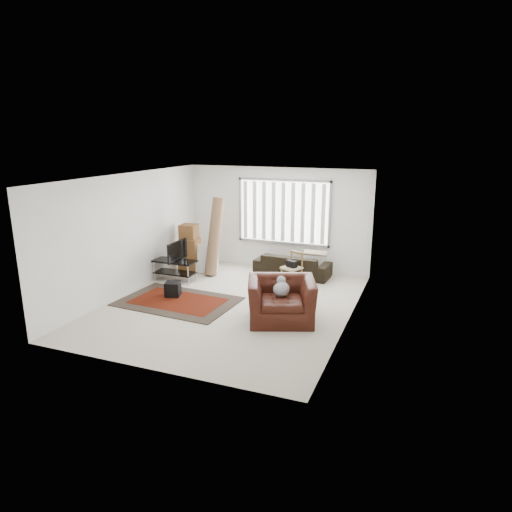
% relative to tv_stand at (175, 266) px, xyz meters
% --- Properties ---
extents(room, '(6.00, 6.02, 2.71)m').
position_rel_tv_stand_xyz_m(room, '(1.98, -0.47, 1.38)').
color(room, beige).
rests_on(room, ground).
extents(persian_rug, '(2.57, 1.79, 0.02)m').
position_rel_tv_stand_xyz_m(persian_rug, '(0.82, -1.26, -0.37)').
color(persian_rug, black).
rests_on(persian_rug, ground).
extents(tv_stand, '(1.06, 0.47, 0.53)m').
position_rel_tv_stand_xyz_m(tv_stand, '(0.00, 0.00, 0.00)').
color(tv_stand, black).
rests_on(tv_stand, ground).
extents(tv, '(0.11, 0.85, 0.49)m').
position_rel_tv_stand_xyz_m(tv, '(-0.00, 0.00, 0.39)').
color(tv, black).
rests_on(tv, tv_stand).
extents(subwoofer, '(0.40, 0.40, 0.32)m').
position_rel_tv_stand_xyz_m(subwoofer, '(0.54, -1.01, -0.20)').
color(subwoofer, black).
rests_on(subwoofer, persian_rug).
extents(moving_boxes, '(0.55, 0.52, 1.25)m').
position_rel_tv_stand_xyz_m(moving_boxes, '(-0.06, 0.87, 0.20)').
color(moving_boxes, brown).
rests_on(moving_boxes, ground).
extents(white_flatpack, '(0.63, 0.34, 0.76)m').
position_rel_tv_stand_xyz_m(white_flatpack, '(0.44, 0.86, -0.00)').
color(white_flatpack, silver).
rests_on(white_flatpack, ground).
extents(rolled_rug, '(0.46, 0.74, 2.00)m').
position_rel_tv_stand_xyz_m(rolled_rug, '(0.67, 0.88, 0.62)').
color(rolled_rug, brown).
rests_on(rolled_rug, ground).
extents(sofa, '(1.96, 0.93, 0.74)m').
position_rel_tv_stand_xyz_m(sofa, '(2.58, 1.47, -0.01)').
color(sofa, black).
rests_on(sofa, ground).
extents(side_chair, '(0.54, 0.54, 0.76)m').
position_rel_tv_stand_xyz_m(side_chair, '(2.74, 0.90, 0.04)').
color(side_chair, '#9A8A65').
rests_on(side_chair, ground).
extents(armchair, '(1.59, 1.49, 0.95)m').
position_rel_tv_stand_xyz_m(armchair, '(3.22, -1.40, 0.10)').
color(armchair, '#37130B').
rests_on(armchair, ground).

